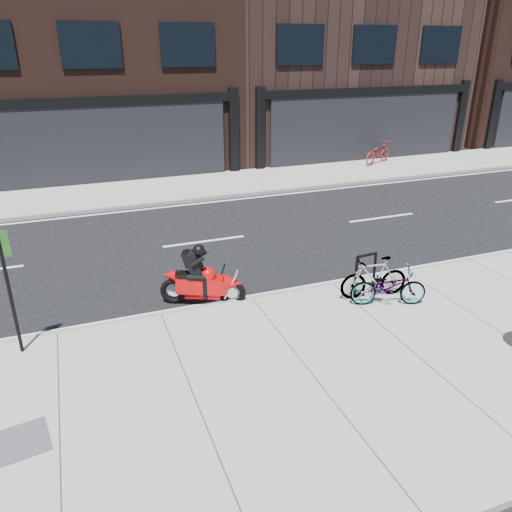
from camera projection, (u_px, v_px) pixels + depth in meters
name	position (u px, v px, depth m)	size (l,w,h in m)	color
ground	(225.00, 269.00, 12.64)	(120.00, 120.00, 0.00)	black
sidewalk_near	(315.00, 381.00, 8.31)	(60.00, 6.00, 0.13)	gray
sidewalk_far	(165.00, 189.00, 19.28)	(60.00, 3.50, 0.13)	gray
building_mideast	(322.00, 23.00, 25.91)	(12.00, 10.00, 12.50)	black
building_east	(501.00, 21.00, 29.72)	(10.00, 10.00, 13.00)	black
bike_rack	(365.00, 270.00, 10.92)	(0.56, 0.11, 0.94)	black
bicycle_front	(388.00, 286.00, 10.48)	(0.56, 1.60, 0.84)	gray
bicycle_rear	(374.00, 277.00, 10.79)	(0.43, 1.54, 0.92)	gray
motorcycle	(206.00, 280.00, 10.70)	(1.76, 1.04, 1.40)	black
bicycle_far	(378.00, 152.00, 22.96)	(0.66, 1.91, 1.00)	maroon
utility_grate	(20.00, 442.00, 6.96)	(0.75, 0.75, 0.01)	#555457
sign_post	(8.00, 283.00, 8.48)	(0.31, 0.07, 2.31)	black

